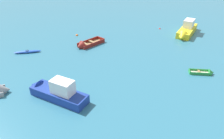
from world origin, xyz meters
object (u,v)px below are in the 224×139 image
at_px(mooring_buoy_far_field, 160,29).
at_px(mooring_buoy_outer_edge, 77,35).
at_px(motor_launch_deep_blue_far_right, 56,91).
at_px(motor_launch_yellow_midfield_right, 187,30).
at_px(kayak_blue_cluster_inner, 27,52).
at_px(rowboat_maroon_outer_left, 85,45).
at_px(rowboat_green_near_right, 206,73).

relative_size(mooring_buoy_far_field, mooring_buoy_outer_edge, 0.77).
relative_size(motor_launch_deep_blue_far_right, motor_launch_yellow_midfield_right, 0.91).
relative_size(kayak_blue_cluster_inner, mooring_buoy_outer_edge, 8.35).
bearing_deg(motor_launch_deep_blue_far_right, motor_launch_yellow_midfield_right, 44.68).
height_order(motor_launch_deep_blue_far_right, rowboat_maroon_outer_left, motor_launch_deep_blue_far_right).
bearing_deg(kayak_blue_cluster_inner, motor_launch_deep_blue_far_right, -57.51).
height_order(motor_launch_deep_blue_far_right, motor_launch_yellow_midfield_right, motor_launch_yellow_midfield_right).
bearing_deg(motor_launch_yellow_midfield_right, mooring_buoy_far_field, 144.92).
bearing_deg(rowboat_maroon_outer_left, mooring_buoy_outer_edge, 112.76).
relative_size(rowboat_green_near_right, motor_launch_yellow_midfield_right, 0.39).
height_order(rowboat_maroon_outer_left, kayak_blue_cluster_inner, rowboat_maroon_outer_left).
relative_size(rowboat_green_near_right, kayak_blue_cluster_inner, 0.78).
bearing_deg(motor_launch_deep_blue_far_right, mooring_buoy_far_field, 55.70).
relative_size(rowboat_green_near_right, rowboat_maroon_outer_left, 0.64).
distance_m(rowboat_maroon_outer_left, motor_launch_yellow_midfield_right, 16.84).
bearing_deg(rowboat_maroon_outer_left, mooring_buoy_far_field, 32.57).
bearing_deg(rowboat_green_near_right, kayak_blue_cluster_inner, 166.72).
height_order(rowboat_maroon_outer_left, mooring_buoy_outer_edge, rowboat_maroon_outer_left).
distance_m(rowboat_green_near_right, mooring_buoy_far_field, 15.43).
bearing_deg(mooring_buoy_far_field, mooring_buoy_outer_edge, -166.60).
relative_size(rowboat_maroon_outer_left, mooring_buoy_far_field, 13.05).
relative_size(motor_launch_yellow_midfield_right, mooring_buoy_far_field, 21.32).
bearing_deg(rowboat_green_near_right, motor_launch_yellow_midfield_right, 84.08).
xyz_separation_m(rowboat_green_near_right, kayak_blue_cluster_inner, (-22.35, 5.27, 0.02)).
bearing_deg(rowboat_green_near_right, rowboat_maroon_outer_left, 153.28).
bearing_deg(mooring_buoy_outer_edge, mooring_buoy_far_field, 13.40).
distance_m(rowboat_green_near_right, mooring_buoy_outer_edge, 20.41).
height_order(kayak_blue_cluster_inner, mooring_buoy_outer_edge, kayak_blue_cluster_inner).
bearing_deg(mooring_buoy_far_field, kayak_blue_cluster_inner, -153.35).
height_order(motor_launch_deep_blue_far_right, mooring_buoy_far_field, motor_launch_deep_blue_far_right).
xyz_separation_m(mooring_buoy_far_field, mooring_buoy_outer_edge, (-14.09, -3.36, 0.00)).
distance_m(motor_launch_deep_blue_far_right, mooring_buoy_outer_edge, 16.50).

